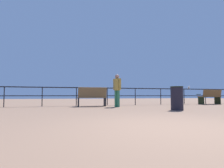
{
  "coord_description": "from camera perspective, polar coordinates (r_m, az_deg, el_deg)",
  "views": [
    {
      "loc": [
        -1.99,
        -2.61,
        0.54
      ],
      "look_at": [
        0.97,
        6.87,
        1.15
      ],
      "focal_mm": 29.9,
      "sensor_mm": 36.0,
      "label": 1
    }
  ],
  "objects": [
    {
      "name": "bench_near_right",
      "position": [
        13.05,
        27.88,
        -3.29
      ],
      "size": [
        1.5,
        0.74,
        0.89
      ],
      "color": "brown",
      "rests_on": "ground_plane"
    },
    {
      "name": "pier_railing",
      "position": [
        10.18,
        -6.07,
        -2.51
      ],
      "size": [
        25.5,
        0.05,
        0.98
      ],
      "color": "black",
      "rests_on": "ground_plane"
    },
    {
      "name": "bench_near_left",
      "position": [
        9.37,
        -6.08,
        -3.67
      ],
      "size": [
        1.44,
        0.65,
        0.95
      ],
      "color": "brown",
      "rests_on": "ground_plane"
    },
    {
      "name": "person_by_bench",
      "position": [
        8.85,
        1.57,
        -1.29
      ],
      "size": [
        0.3,
        0.46,
        1.55
      ],
      "color": "#30764E",
      "rests_on": "ground_plane"
    },
    {
      "name": "ground_plane",
      "position": [
        3.33,
        20.27,
        -12.62
      ],
      "size": [
        60.0,
        60.0,
        0.0
      ],
      "primitive_type": "plane",
      "color": "#8C6851"
    },
    {
      "name": "trash_bin",
      "position": [
        7.3,
        19.23,
        -4.12
      ],
      "size": [
        0.47,
        0.47,
        0.88
      ],
      "color": "black",
      "rests_on": "ground_plane"
    },
    {
      "name": "seagull_on_rail",
      "position": [
        12.97,
        22.42,
        -1.01
      ],
      "size": [
        0.25,
        0.32,
        0.16
      ],
      "color": "white",
      "rests_on": "pier_railing"
    }
  ]
}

